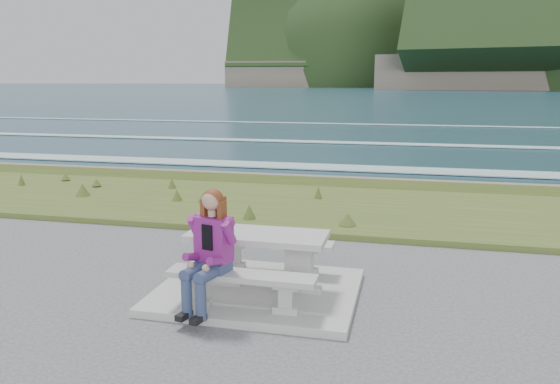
{
  "coord_description": "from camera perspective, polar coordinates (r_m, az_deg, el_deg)",
  "views": [
    {
      "loc": [
        1.87,
        -6.55,
        2.78
      ],
      "look_at": [
        0.02,
        1.2,
        1.15
      ],
      "focal_mm": 35.0,
      "sensor_mm": 36.0,
      "label": 1
    }
  ],
  "objects": [
    {
      "name": "seated_woman",
      "position": [
        6.51,
        -7.68,
        -7.83
      ],
      "size": [
        0.57,
        0.8,
        1.45
      ],
      "rotation": [
        0.0,
        0.0,
        -0.26
      ],
      "color": "navy",
      "rests_on": "concrete_slab"
    },
    {
      "name": "grass_verge",
      "position": [
        12.02,
        4.15,
        -1.85
      ],
      "size": [
        160.0,
        4.5,
        0.22
      ],
      "primitive_type": "cube",
      "color": "#3B531F",
      "rests_on": "ground"
    },
    {
      "name": "bench_landward",
      "position": [
        6.57,
        -4.06,
        -9.26
      ],
      "size": [
        1.8,
        0.35,
        0.45
      ],
      "color": "#A3A29D",
      "rests_on": "concrete_slab"
    },
    {
      "name": "ocean",
      "position": [
        32.01,
        10.0,
        3.26
      ],
      "size": [
        1600.0,
        1600.0,
        0.09
      ],
      "color": "#1C3F51",
      "rests_on": "ground"
    },
    {
      "name": "bench_seaward",
      "position": [
        7.84,
        -0.97,
        -5.74
      ],
      "size": [
        1.8,
        0.35,
        0.45
      ],
      "color": "#A3A29D",
      "rests_on": "concrete_slab"
    },
    {
      "name": "picnic_table",
      "position": [
        7.12,
        -2.39,
        -5.57
      ],
      "size": [
        1.8,
        0.75,
        0.75
      ],
      "color": "#A3A29D",
      "rests_on": "concrete_slab"
    },
    {
      "name": "shore_drop",
      "position": [
        14.83,
        5.98,
        0.68
      ],
      "size": [
        160.0,
        0.8,
        2.2
      ],
      "primitive_type": "cube",
      "color": "#6B5E50",
      "rests_on": "ground"
    },
    {
      "name": "concrete_slab",
      "position": [
        7.33,
        -2.35,
        -10.3
      ],
      "size": [
        2.6,
        2.1,
        0.1
      ],
      "primitive_type": "cube",
      "color": "#A3A29D",
      "rests_on": "ground"
    }
  ]
}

